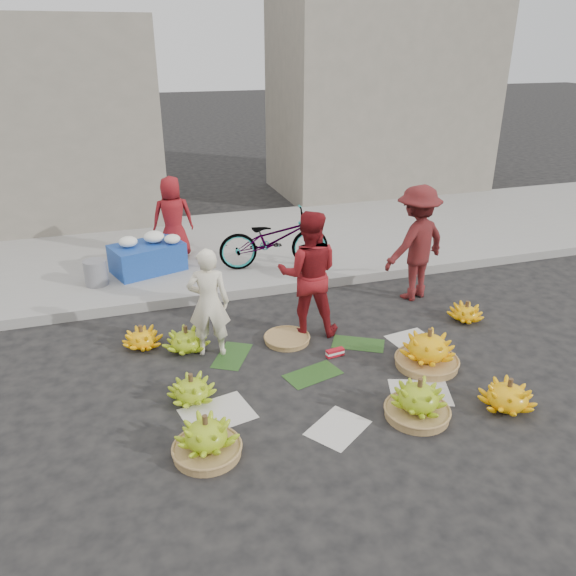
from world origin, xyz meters
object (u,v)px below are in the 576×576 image
object	(u,v)px
banana_bunch_0	(191,389)
banana_bunch_4	(428,350)
vendor_cream	(209,303)
bicycle	(274,239)
flower_table	(148,256)

from	to	relation	value
banana_bunch_0	banana_bunch_4	bearing A→B (deg)	-3.10
vendor_cream	bicycle	distance (m)	2.72
banana_bunch_4	bicycle	size ratio (longest dim) A/B	0.41
banana_bunch_0	banana_bunch_4	world-z (taller)	banana_bunch_4
flower_table	vendor_cream	bearing A→B (deg)	-97.64
banana_bunch_4	vendor_cream	distance (m)	2.65
banana_bunch_0	bicycle	world-z (taller)	bicycle
banana_bunch_0	bicycle	distance (m)	3.74
banana_bunch_4	bicycle	distance (m)	3.49
vendor_cream	bicycle	bearing A→B (deg)	-109.55
banana_bunch_4	flower_table	bearing A→B (deg)	127.30
banana_bunch_0	vendor_cream	bearing A→B (deg)	67.37
banana_bunch_4	flower_table	world-z (taller)	flower_table
banana_bunch_0	banana_bunch_4	xyz separation A→B (m)	(2.77, -0.15, 0.07)
banana_bunch_0	bicycle	xyz separation A→B (m)	(1.87, 3.20, 0.45)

